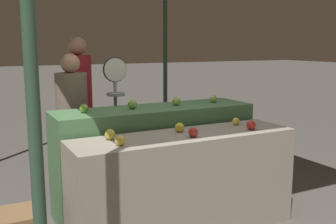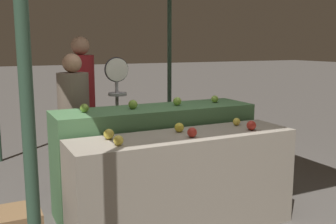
{
  "view_description": "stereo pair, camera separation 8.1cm",
  "coord_description": "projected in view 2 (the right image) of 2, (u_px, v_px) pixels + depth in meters",
  "views": [
    {
      "loc": [
        -1.64,
        -2.85,
        1.64
      ],
      "look_at": [
        -0.01,
        0.3,
        1.03
      ],
      "focal_mm": 42.0,
      "sensor_mm": 36.0,
      "label": 1
    },
    {
      "loc": [
        -1.57,
        -2.89,
        1.64
      ],
      "look_at": [
        -0.01,
        0.3,
        1.03
      ],
      "focal_mm": 42.0,
      "sensor_mm": 36.0,
      "label": 2
    }
  ],
  "objects": [
    {
      "name": "apple_back_1",
      "position": [
        133.0,
        104.0,
        3.75
      ],
      "size": [
        0.09,
        0.09,
        0.09
      ],
      "primitive_type": "sphere",
      "color": "#7AA338",
      "rests_on": "display_counter_back"
    },
    {
      "name": "apple_back_0",
      "position": [
        84.0,
        108.0,
        3.56
      ],
      "size": [
        0.08,
        0.08,
        0.08
      ],
      "primitive_type": "sphere",
      "color": "#7AA338",
      "rests_on": "display_counter_back"
    },
    {
      "name": "person_vendor_at_scale",
      "position": [
        74.0,
        115.0,
        4.23
      ],
      "size": [
        0.44,
        0.44,
        1.55
      ],
      "rotation": [
        0.0,
        0.0,
        3.57
      ],
      "color": "#2D2D38",
      "rests_on": "ground_plane"
    },
    {
      "name": "display_counter_back",
      "position": [
        156.0,
        158.0,
        3.96
      ],
      "size": [
        2.0,
        0.55,
        1.03
      ],
      "primitive_type": "cube",
      "color": "#4C7A4C",
      "rests_on": "ground_plane"
    },
    {
      "name": "apple_front_0",
      "position": [
        118.0,
        140.0,
        2.99
      ],
      "size": [
        0.08,
        0.08,
        0.08
      ],
      "primitive_type": "sphere",
      "color": "yellow",
      "rests_on": "display_counter_front"
    },
    {
      "name": "apple_front_1",
      "position": [
        192.0,
        132.0,
        3.26
      ],
      "size": [
        0.08,
        0.08,
        0.08
      ],
      "primitive_type": "sphere",
      "color": "#B72D23",
      "rests_on": "display_counter_front"
    },
    {
      "name": "produce_scale",
      "position": [
        117.0,
        96.0,
        4.25
      ],
      "size": [
        0.27,
        0.2,
        1.51
      ],
      "color": "#99999E",
      "rests_on": "ground_plane"
    },
    {
      "name": "apple_front_3",
      "position": [
        109.0,
        134.0,
        3.18
      ],
      "size": [
        0.09,
        0.09,
        0.09
      ],
      "primitive_type": "sphere",
      "color": "gold",
      "rests_on": "display_counter_front"
    },
    {
      "name": "apple_front_2",
      "position": [
        251.0,
        125.0,
        3.53
      ],
      "size": [
        0.09,
        0.09,
        0.09
      ],
      "primitive_type": "sphere",
      "color": "#B72D23",
      "rests_on": "display_counter_front"
    },
    {
      "name": "apple_front_4",
      "position": [
        179.0,
        127.0,
        3.45
      ],
      "size": [
        0.08,
        0.08,
        0.08
      ],
      "primitive_type": "sphere",
      "color": "gold",
      "rests_on": "display_counter_front"
    },
    {
      "name": "person_customer_left",
      "position": [
        82.0,
        95.0,
        4.95
      ],
      "size": [
        0.33,
        0.33,
        1.74
      ],
      "rotation": [
        0.0,
        0.0,
        3.14
      ],
      "color": "#2D2D38",
      "rests_on": "ground_plane"
    },
    {
      "name": "apple_back_2",
      "position": [
        177.0,
        101.0,
        3.97
      ],
      "size": [
        0.09,
        0.09,
        0.09
      ],
      "primitive_type": "sphere",
      "color": "#84AD3D",
      "rests_on": "display_counter_back"
    },
    {
      "name": "apple_front_5",
      "position": [
        237.0,
        122.0,
        3.73
      ],
      "size": [
        0.07,
        0.07,
        0.07
      ],
      "primitive_type": "sphere",
      "color": "yellow",
      "rests_on": "display_counter_front"
    },
    {
      "name": "apple_back_3",
      "position": [
        215.0,
        99.0,
        4.17
      ],
      "size": [
        0.08,
        0.08,
        0.08
      ],
      "primitive_type": "sphere",
      "color": "#84AD3D",
      "rests_on": "display_counter_back"
    },
    {
      "name": "display_counter_front",
      "position": [
        184.0,
        183.0,
        3.44
      ],
      "size": [
        2.0,
        0.55,
        0.88
      ],
      "primitive_type": "cube",
      "color": "gray",
      "rests_on": "ground_plane"
    }
  ]
}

